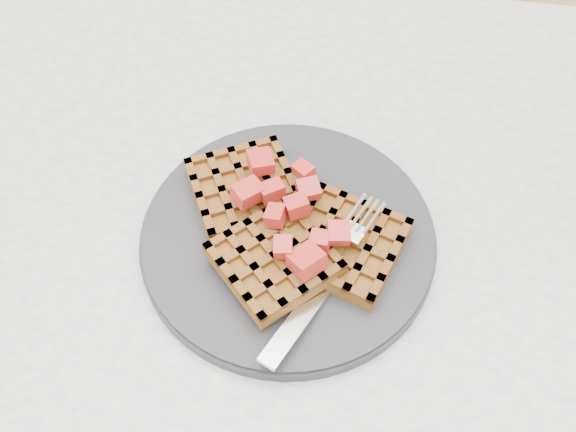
{
  "coord_description": "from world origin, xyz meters",
  "views": [
    {
      "loc": [
        0.0,
        -0.29,
        1.23
      ],
      "look_at": [
        -0.04,
        0.02,
        0.79
      ],
      "focal_mm": 40.0,
      "sensor_mm": 36.0,
      "label": 1
    }
  ],
  "objects": [
    {
      "name": "plate",
      "position": [
        -0.04,
        0.02,
        0.76
      ],
      "size": [
        0.26,
        0.26,
        0.02
      ],
      "primitive_type": "cylinder",
      "color": "black",
      "rests_on": "table"
    },
    {
      "name": "fork",
      "position": [
        -0.0,
        -0.02,
        0.77
      ],
      "size": [
        0.09,
        0.17,
        0.02
      ],
      "primitive_type": null,
      "rotation": [
        0.0,
        0.0,
        -0.41
      ],
      "color": "silver",
      "rests_on": "plate"
    },
    {
      "name": "waffles",
      "position": [
        -0.04,
        0.01,
        0.78
      ],
      "size": [
        0.21,
        0.2,
        0.03
      ],
      "color": "brown",
      "rests_on": "plate"
    },
    {
      "name": "strawberry_pile",
      "position": [
        -0.04,
        0.02,
        0.8
      ],
      "size": [
        0.15,
        0.15,
        0.02
      ],
      "primitive_type": null,
      "color": "maroon",
      "rests_on": "waffles"
    },
    {
      "name": "table",
      "position": [
        0.0,
        0.0,
        0.64
      ],
      "size": [
        1.2,
        0.8,
        0.75
      ],
      "color": "silver",
      "rests_on": "ground"
    }
  ]
}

